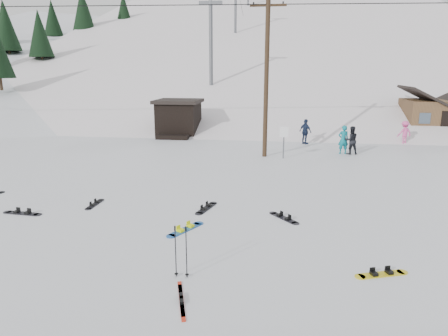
# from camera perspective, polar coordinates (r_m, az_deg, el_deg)

# --- Properties ---
(ground) EXTENTS (200.00, 200.00, 0.00)m
(ground) POSITION_cam_1_polar(r_m,az_deg,el_deg) (10.94, -8.52, -13.63)
(ground) COLOR silver
(ground) RESTS_ON ground
(ski_slope) EXTENTS (60.00, 85.24, 65.97)m
(ski_slope) POSITION_cam_1_polar(r_m,az_deg,el_deg) (66.55, 5.42, -0.93)
(ski_slope) COLOR white
(ski_slope) RESTS_ON ground
(ridge_left) EXTENTS (47.54, 95.03, 58.38)m
(ridge_left) POSITION_cam_1_polar(r_m,az_deg,el_deg) (71.07, -25.28, -0.43)
(ridge_left) COLOR silver
(ridge_left) RESTS_ON ground
(treeline_left) EXTENTS (20.00, 64.00, 10.00)m
(treeline_left) POSITION_cam_1_polar(r_m,az_deg,el_deg) (61.77, -28.81, 7.59)
(treeline_left) COLOR black
(treeline_left) RESTS_ON ground
(treeline_crest) EXTENTS (50.00, 6.00, 10.00)m
(treeline_crest) POSITION_cam_1_polar(r_m,az_deg,el_deg) (95.44, 6.56, 10.86)
(treeline_crest) COLOR black
(treeline_crest) RESTS_ON ski_slope
(utility_pole) EXTENTS (2.00, 0.26, 9.00)m
(utility_pole) POSITION_cam_1_polar(r_m,az_deg,el_deg) (23.28, 6.08, 13.01)
(utility_pole) COLOR #3A2819
(utility_pole) RESTS_ON ground
(trail_sign) EXTENTS (0.50, 0.09, 1.85)m
(trail_sign) POSITION_cam_1_polar(r_m,az_deg,el_deg) (23.15, 8.55, 4.45)
(trail_sign) COLOR #595B60
(trail_sign) RESTS_ON ground
(lift_hut) EXTENTS (3.40, 4.10, 2.75)m
(lift_hut) POSITION_cam_1_polar(r_m,az_deg,el_deg) (31.44, -6.50, 7.17)
(lift_hut) COLOR black
(lift_hut) RESTS_ON ground
(lift_tower_near) EXTENTS (2.20, 0.36, 8.00)m
(lift_tower_near) POSITION_cam_1_polar(r_m,az_deg,el_deg) (39.97, -1.88, 18.01)
(lift_tower_near) COLOR #595B60
(lift_tower_near) RESTS_ON ski_slope
(lift_tower_mid) EXTENTS (2.20, 0.36, 8.00)m
(lift_tower_mid) POSITION_cam_1_polar(r_m,az_deg,el_deg) (60.39, 1.66, 22.84)
(lift_tower_mid) COLOR #595B60
(lift_tower_mid) RESTS_ON ski_slope
(cabin) EXTENTS (5.39, 4.40, 3.77)m
(cabin) POSITION_cam_1_polar(r_m,az_deg,el_deg) (35.56, 28.21, 6.59)
(cabin) COLOR brown
(cabin) RESTS_ON ground
(hero_snowboard) EXTENTS (0.94, 1.46, 0.11)m
(hero_snowboard) POSITION_cam_1_polar(r_m,az_deg,el_deg) (13.05, -5.54, -8.68)
(hero_snowboard) COLOR #1A57AC
(hero_snowboard) RESTS_ON ground
(hero_skis) EXTENTS (0.57, 1.55, 0.08)m
(hero_skis) POSITION_cam_1_polar(r_m,az_deg,el_deg) (9.45, -6.10, -18.17)
(hero_skis) COLOR #A92211
(hero_skis) RESTS_ON ground
(ski_poles) EXTENTS (0.37, 0.10, 1.34)m
(ski_poles) POSITION_cam_1_polar(r_m,az_deg,el_deg) (10.07, -6.17, -11.73)
(ski_poles) COLOR black
(ski_poles) RESTS_ON ground
(board_scatter_a) EXTENTS (1.52, 0.37, 0.11)m
(board_scatter_a) POSITION_cam_1_polar(r_m,az_deg,el_deg) (16.09, -26.85, -5.75)
(board_scatter_a) COLOR black
(board_scatter_a) RESTS_ON ground
(board_scatter_b) EXTENTS (0.26, 1.31, 0.09)m
(board_scatter_b) POSITION_cam_1_polar(r_m,az_deg,el_deg) (16.09, -17.98, -4.91)
(board_scatter_b) COLOR black
(board_scatter_b) RESTS_ON ground
(board_scatter_d) EXTENTS (1.04, 1.15, 0.10)m
(board_scatter_d) POSITION_cam_1_polar(r_m,az_deg,el_deg) (14.10, 8.54, -7.03)
(board_scatter_d) COLOR black
(board_scatter_d) RESTS_ON ground
(board_scatter_e) EXTENTS (1.38, 0.67, 0.10)m
(board_scatter_e) POSITION_cam_1_polar(r_m,az_deg,el_deg) (11.12, 21.56, -13.89)
(board_scatter_e) COLOR yellow
(board_scatter_e) RESTS_ON ground
(board_scatter_f) EXTENTS (0.60, 1.49, 0.11)m
(board_scatter_f) POSITION_cam_1_polar(r_m,az_deg,el_deg) (14.90, -2.55, -5.70)
(board_scatter_f) COLOR black
(board_scatter_f) RESTS_ON ground
(skier_teal) EXTENTS (0.70, 0.52, 1.74)m
(skier_teal) POSITION_cam_1_polar(r_m,az_deg,el_deg) (25.33, 16.67, 3.91)
(skier_teal) COLOR #0C707E
(skier_teal) RESTS_ON ground
(skier_dark) EXTENTS (0.94, 0.80, 1.71)m
(skier_dark) POSITION_cam_1_polar(r_m,az_deg,el_deg) (25.33, 17.70, 3.80)
(skier_dark) COLOR black
(skier_dark) RESTS_ON ground
(skier_pink) EXTENTS (1.17, 0.92, 1.59)m
(skier_pink) POSITION_cam_1_polar(r_m,az_deg,el_deg) (30.16, 24.38, 4.64)
(skier_pink) COLOR #E04F97
(skier_pink) RESTS_ON ground
(skier_navy) EXTENTS (1.01, 1.01, 1.72)m
(skier_navy) POSITION_cam_1_polar(r_m,az_deg,el_deg) (28.02, 11.55, 5.11)
(skier_navy) COLOR #19243F
(skier_navy) RESTS_ON ground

